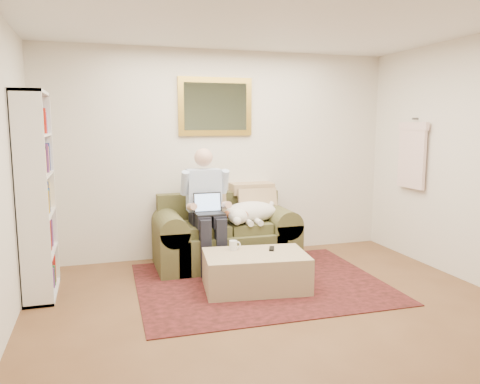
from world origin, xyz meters
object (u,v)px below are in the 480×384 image
sleeping_dog (251,212)px  bookshelf (37,195)px  seated_man (207,210)px  laptop (209,208)px  sofa (225,240)px  coffee_mug (233,245)px  ottoman (255,271)px

sleeping_dog → bookshelf: (-2.32, -0.36, 0.36)m
seated_man → laptop: size_ratio=4.33×
sofa → seated_man: size_ratio=1.19×
sofa → sleeping_dog: size_ratio=2.43×
coffee_mug → bookshelf: size_ratio=0.05×
seated_man → bookshelf: bearing=-170.7°
sleeping_dog → ottoman: sleeping_dog is taller
laptop → bookshelf: size_ratio=0.16×
ottoman → bookshelf: 2.30m
sofa → bookshelf: size_ratio=0.84×
laptop → bookshelf: bookshelf is taller
sleeping_dog → ottoman: size_ratio=0.66×
seated_man → bookshelf: 1.82m
sofa → bookshelf: bearing=-167.7°
laptop → bookshelf: (-1.77, -0.22, 0.26)m
sofa → ottoman: sofa is taller
laptop → ottoman: bearing=-66.4°
seated_man → sleeping_dog: bearing=7.1°
ottoman → coffee_mug: coffee_mug is taller
sofa → laptop: size_ratio=5.15×
seated_man → ottoman: bearing=-68.1°
seated_man → bookshelf: (-1.77, -0.29, 0.30)m
laptop → sleeping_dog: bearing=13.6°
sleeping_dog → coffee_mug: sleeping_dog is taller
ottoman → coffee_mug: bearing=132.6°
sofa → ottoman: size_ratio=1.61×
seated_man → ottoman: 1.00m
sleeping_dog → ottoman: bearing=-105.2°
ottoman → coffee_mug: (-0.18, 0.20, 0.24)m
bookshelf → coffee_mug: bearing=-9.1°
coffee_mug → sofa: bearing=81.3°
sofa → laptop: laptop is taller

